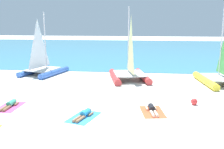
{
  "coord_description": "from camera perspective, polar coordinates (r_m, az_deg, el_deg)",
  "views": [
    {
      "loc": [
        1.91,
        -10.75,
        4.57
      ],
      "look_at": [
        0.0,
        5.57,
        1.2
      ],
      "focal_mm": 41.88,
      "sensor_mm": 36.0,
      "label": 1
    }
  ],
  "objects": [
    {
      "name": "ocean_water",
      "position": [
        43.41,
        4.14,
        5.54
      ],
      "size": [
        120.0,
        40.0,
        0.05
      ],
      "primitive_type": "cube",
      "color": "teal",
      "rests_on": "ground"
    },
    {
      "name": "ground_plane",
      "position": [
        21.33,
        1.39,
        -0.79
      ],
      "size": [
        120.0,
        120.0,
        0.0
      ],
      "primitive_type": "plane",
      "color": "white"
    },
    {
      "name": "sunbather_center_right",
      "position": [
        12.89,
        -6.1,
        -8.62
      ],
      "size": [
        0.8,
        1.55,
        0.3
      ],
      "rotation": [
        0.0,
        0.0,
        -0.28
      ],
      "color": "#268CCC",
      "rests_on": "towel_center_right"
    },
    {
      "name": "sunbather_leftmost",
      "position": [
        15.32,
        -21.38,
        -6.07
      ],
      "size": [
        0.54,
        1.56,
        0.3
      ],
      "rotation": [
        0.0,
        0.0,
        0.01
      ],
      "color": "#3FB28C",
      "rests_on": "towel_leftmost"
    },
    {
      "name": "towel_center_right",
      "position": [
        12.88,
        -6.23,
        -9.23
      ],
      "size": [
        1.58,
        2.13,
        0.01
      ],
      "primitive_type": "cube",
      "rotation": [
        0.0,
        0.0,
        -0.28
      ],
      "color": "#338CD8",
      "rests_on": "ground"
    },
    {
      "name": "beach_ball",
      "position": [
        15.27,
        17.51,
        -5.66
      ],
      "size": [
        0.36,
        0.36,
        0.36
      ],
      "primitive_type": "sphere",
      "color": "red",
      "rests_on": "ground"
    },
    {
      "name": "sunbather_rightmost",
      "position": [
        13.69,
        8.76,
        -7.47
      ],
      "size": [
        0.65,
        1.57,
        0.3
      ],
      "rotation": [
        0.0,
        0.0,
        0.16
      ],
      "color": "black",
      "rests_on": "towel_rightmost"
    },
    {
      "name": "towel_leftmost",
      "position": [
        15.3,
        -21.46,
        -6.59
      ],
      "size": [
        1.11,
        1.91,
        0.01
      ],
      "primitive_type": "cube",
      "rotation": [
        0.0,
        0.0,
        0.01
      ],
      "color": "#D84C99",
      "rests_on": "ground"
    },
    {
      "name": "sailboat_red",
      "position": [
        20.59,
        3.81,
        1.14
      ],
      "size": [
        3.65,
        4.85,
        5.67
      ],
      "rotation": [
        0.0,
        0.0,
        0.22
      ],
      "color": "#CC3838",
      "rests_on": "ground"
    },
    {
      "name": "sailboat_blue",
      "position": [
        23.39,
        -14.87,
        1.91
      ],
      "size": [
        3.52,
        4.61,
        5.34
      ],
      "rotation": [
        0.0,
        0.0,
        -0.24
      ],
      "color": "blue",
      "rests_on": "ground"
    },
    {
      "name": "sailboat_yellow",
      "position": [
        20.72,
        22.93,
        0.37
      ],
      "size": [
        3.34,
        4.76,
        5.83
      ],
      "rotation": [
        0.0,
        0.0,
        0.11
      ],
      "color": "yellow",
      "rests_on": "ground"
    },
    {
      "name": "towel_rightmost",
      "position": [
        13.67,
        8.8,
        -8.05
      ],
      "size": [
        1.39,
        2.05,
        0.01
      ],
      "primitive_type": "cube",
      "rotation": [
        0.0,
        0.0,
        0.16
      ],
      "color": "#EA5933",
      "rests_on": "ground"
    }
  ]
}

